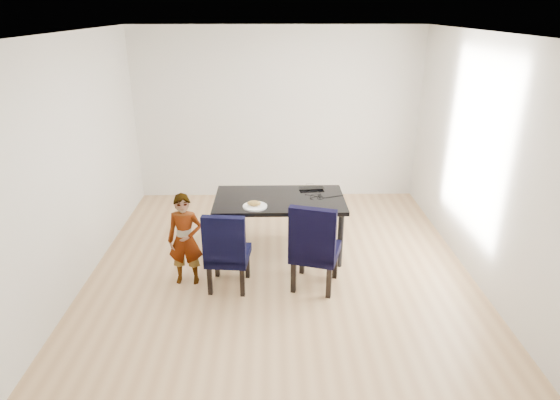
{
  "coord_description": "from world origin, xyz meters",
  "views": [
    {
      "loc": [
        -0.09,
        -4.84,
        2.94
      ],
      "look_at": [
        0.0,
        0.2,
        0.85
      ],
      "focal_mm": 30.0,
      "sensor_mm": 36.0,
      "label": 1
    }
  ],
  "objects_px": {
    "dining_table": "(280,226)",
    "chair_right": "(316,244)",
    "child": "(185,240)",
    "laptop": "(311,187)",
    "chair_left": "(228,249)",
    "plate": "(255,206)"
  },
  "relations": [
    {
      "from": "child",
      "to": "laptop",
      "type": "relative_size",
      "value": 3.37
    },
    {
      "from": "dining_table",
      "to": "laptop",
      "type": "distance_m",
      "value": 0.67
    },
    {
      "from": "child",
      "to": "laptop",
      "type": "height_order",
      "value": "child"
    },
    {
      "from": "dining_table",
      "to": "chair_left",
      "type": "height_order",
      "value": "chair_left"
    },
    {
      "from": "chair_right",
      "to": "plate",
      "type": "bearing_deg",
      "value": 159.77
    },
    {
      "from": "dining_table",
      "to": "child",
      "type": "height_order",
      "value": "child"
    },
    {
      "from": "dining_table",
      "to": "chair_left",
      "type": "xyz_separation_m",
      "value": [
        -0.58,
        -0.78,
        0.1
      ]
    },
    {
      "from": "chair_left",
      "to": "laptop",
      "type": "relative_size",
      "value": 2.97
    },
    {
      "from": "laptop",
      "to": "child",
      "type": "bearing_deg",
      "value": 27.53
    },
    {
      "from": "dining_table",
      "to": "chair_left",
      "type": "relative_size",
      "value": 1.69
    },
    {
      "from": "dining_table",
      "to": "plate",
      "type": "relative_size",
      "value": 5.57
    },
    {
      "from": "dining_table",
      "to": "chair_right",
      "type": "height_order",
      "value": "chair_right"
    },
    {
      "from": "plate",
      "to": "laptop",
      "type": "relative_size",
      "value": 0.9
    },
    {
      "from": "chair_right",
      "to": "child",
      "type": "bearing_deg",
      "value": -167.08
    },
    {
      "from": "plate",
      "to": "chair_right",
      "type": "bearing_deg",
      "value": -37.03
    },
    {
      "from": "child",
      "to": "laptop",
      "type": "bearing_deg",
      "value": 36.33
    },
    {
      "from": "child",
      "to": "plate",
      "type": "distance_m",
      "value": 0.9
    },
    {
      "from": "dining_table",
      "to": "plate",
      "type": "xyz_separation_m",
      "value": [
        -0.3,
        -0.27,
        0.38
      ]
    },
    {
      "from": "dining_table",
      "to": "chair_left",
      "type": "bearing_deg",
      "value": -126.69
    },
    {
      "from": "plate",
      "to": "chair_left",
      "type": "bearing_deg",
      "value": -119.14
    },
    {
      "from": "chair_left",
      "to": "plate",
      "type": "distance_m",
      "value": 0.65
    },
    {
      "from": "chair_left",
      "to": "chair_right",
      "type": "relative_size",
      "value": 0.91
    }
  ]
}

